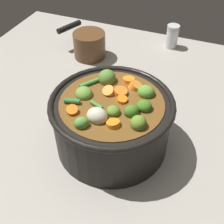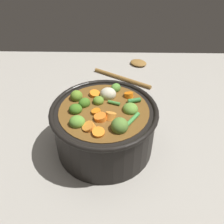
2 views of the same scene
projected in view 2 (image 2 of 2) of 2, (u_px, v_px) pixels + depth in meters
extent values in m
plane|color=#9E998E|center=(105.00, 146.00, 0.67)|extent=(1.10, 1.10, 0.00)
cylinder|color=black|center=(104.00, 129.00, 0.63)|extent=(0.25, 0.25, 0.12)
torus|color=black|center=(104.00, 111.00, 0.59)|extent=(0.26, 0.26, 0.01)
cylinder|color=brown|center=(104.00, 128.00, 0.62)|extent=(0.21, 0.21, 0.12)
ellipsoid|color=#427620|center=(76.00, 109.00, 0.58)|extent=(0.03, 0.03, 0.02)
ellipsoid|color=#629936|center=(77.00, 122.00, 0.55)|extent=(0.04, 0.04, 0.03)
ellipsoid|color=#447622|center=(84.00, 103.00, 0.60)|extent=(0.04, 0.04, 0.03)
ellipsoid|color=#5B8435|center=(120.00, 126.00, 0.53)|extent=(0.04, 0.04, 0.04)
ellipsoid|color=olive|center=(76.00, 96.00, 0.62)|extent=(0.04, 0.04, 0.03)
ellipsoid|color=olive|center=(130.00, 109.00, 0.58)|extent=(0.05, 0.05, 0.03)
ellipsoid|color=olive|center=(98.00, 101.00, 0.61)|extent=(0.04, 0.04, 0.02)
ellipsoid|color=#5B9539|center=(116.00, 88.00, 0.65)|extent=(0.04, 0.04, 0.03)
cylinder|color=orange|center=(129.00, 96.00, 0.63)|extent=(0.03, 0.03, 0.02)
cylinder|color=orange|center=(95.00, 94.00, 0.63)|extent=(0.04, 0.04, 0.02)
cylinder|color=orange|center=(100.00, 118.00, 0.56)|extent=(0.03, 0.03, 0.02)
cylinder|color=orange|center=(89.00, 128.00, 0.54)|extent=(0.04, 0.03, 0.02)
cylinder|color=orange|center=(96.00, 112.00, 0.58)|extent=(0.03, 0.03, 0.02)
cylinder|color=orange|center=(110.00, 116.00, 0.57)|extent=(0.03, 0.04, 0.03)
cylinder|color=orange|center=(98.00, 133.00, 0.52)|extent=(0.03, 0.03, 0.02)
ellipsoid|color=beige|center=(108.00, 94.00, 0.62)|extent=(0.04, 0.04, 0.03)
cylinder|color=#449342|center=(132.00, 119.00, 0.55)|extent=(0.04, 0.05, 0.01)
cylinder|color=#45883A|center=(114.00, 103.00, 0.60)|extent=(0.03, 0.02, 0.01)
cylinder|color=#357A37|center=(134.00, 100.00, 0.61)|extent=(0.03, 0.02, 0.01)
ellipsoid|color=olive|center=(138.00, 63.00, 1.00)|extent=(0.09, 0.08, 0.01)
cylinder|color=olive|center=(122.00, 78.00, 0.91)|extent=(0.21, 0.13, 0.01)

